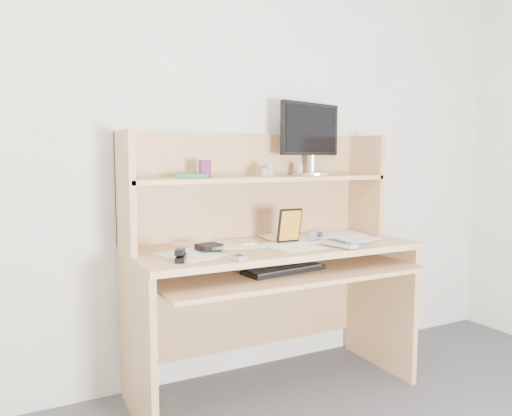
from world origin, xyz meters
name	(u,v)px	position (x,y,z in m)	size (l,w,h in m)	color
back_wall	(245,144)	(0.00, 1.80, 1.25)	(3.60, 0.04, 2.50)	silver
desk	(266,253)	(0.00, 1.56, 0.69)	(1.40, 0.70, 1.30)	tan
paper_clutter	(274,244)	(0.00, 1.48, 0.75)	(1.32, 0.54, 0.01)	white
keyboard	(284,269)	(-0.03, 1.32, 0.66)	(0.41, 0.19, 0.03)	black
tv_remote	(339,244)	(0.25, 1.28, 0.77)	(0.05, 0.19, 0.02)	#9C9D98
flip_phone	(237,257)	(-0.32, 1.22, 0.77)	(0.05, 0.09, 0.02)	#BABBBD
stapler	(181,254)	(-0.53, 1.33, 0.78)	(0.04, 0.14, 0.04)	black
wallet	(209,247)	(-0.34, 1.48, 0.77)	(0.10, 0.08, 0.03)	black
sticky_note_pad	(244,243)	(-0.12, 1.56, 0.76)	(0.08, 0.08, 0.01)	#FDFF43
digital_camera	(315,234)	(0.25, 1.49, 0.78)	(0.08, 0.03, 0.05)	#A5A5A7
game_case	(289,225)	(0.09, 1.47, 0.84)	(0.12, 0.01, 0.17)	black
blue_pen	(354,245)	(0.32, 1.25, 0.76)	(0.01, 0.01, 0.15)	#1743B2
card_box	(205,169)	(-0.31, 1.61, 1.12)	(0.06, 0.02, 0.09)	#A81622
shelf_book	(194,176)	(-0.35, 1.65, 1.09)	(0.14, 0.20, 0.02)	#388D47
chip_stack_a	(262,171)	(0.03, 1.67, 1.11)	(0.04, 0.04, 0.05)	black
chip_stack_b	(269,170)	(0.03, 1.59, 1.12)	(0.04, 0.04, 0.07)	white
chip_stack_c	(264,172)	(0.00, 1.58, 1.10)	(0.04, 0.04, 0.05)	black
chip_stack_d	(299,170)	(0.26, 1.66, 1.11)	(0.04, 0.04, 0.06)	silver
monitor	(311,137)	(0.35, 1.68, 1.29)	(0.44, 0.23, 0.39)	#BCBCC1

